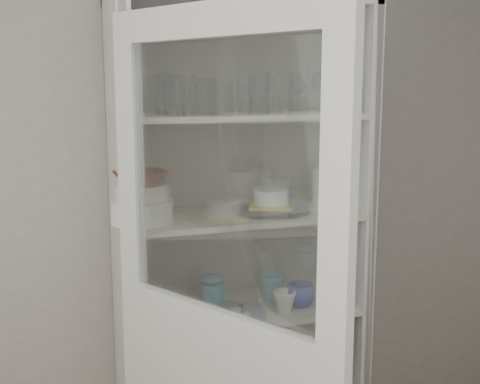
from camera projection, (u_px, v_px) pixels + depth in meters
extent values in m
cube|color=#99958F|center=(179.00, 196.00, 2.59)|extent=(3.60, 0.02, 2.60)
cube|color=#B9BAAF|center=(122.00, 274.00, 2.33)|extent=(0.03, 0.45, 2.10)
cube|color=#B9BAAF|center=(344.00, 252.00, 2.64)|extent=(0.03, 0.45, 2.10)
cube|color=gray|center=(225.00, 249.00, 2.68)|extent=(1.00, 0.03, 2.10)
cube|color=#B9BAAF|center=(240.00, 2.00, 2.31)|extent=(1.00, 0.45, 0.03)
cube|color=beige|center=(241.00, 309.00, 2.51)|extent=(0.94, 0.42, 0.02)
cube|color=beige|center=(241.00, 215.00, 2.44)|extent=(0.94, 0.42, 0.02)
cube|color=beige|center=(241.00, 116.00, 2.37)|extent=(0.94, 0.42, 0.02)
cube|color=#B9BAAF|center=(218.00, 19.00, 1.67)|extent=(0.48, 0.80, 0.10)
cube|color=#B9BAAF|center=(131.00, 167.00, 2.01)|extent=(0.08, 0.10, 0.80)
cube|color=#B9BAAF|center=(338.00, 195.00, 1.48)|extent=(0.08, 0.10, 0.80)
cube|color=silver|center=(219.00, 179.00, 1.74)|extent=(0.37, 0.63, 0.78)
cylinder|color=silver|center=(185.00, 96.00, 2.18)|extent=(0.09, 0.09, 0.14)
cylinder|color=silver|center=(175.00, 95.00, 2.16)|extent=(0.09, 0.09, 0.15)
cylinder|color=silver|center=(207.00, 97.00, 2.19)|extent=(0.07, 0.07, 0.14)
cylinder|color=silver|center=(225.00, 98.00, 2.21)|extent=(0.08, 0.08, 0.12)
cylinder|color=silver|center=(259.00, 94.00, 2.23)|extent=(0.10, 0.10, 0.15)
cylinder|color=silver|center=(345.00, 93.00, 2.35)|extent=(0.10, 0.10, 0.16)
cylinder|color=silver|center=(349.00, 94.00, 2.38)|extent=(0.09, 0.09, 0.15)
cylinder|color=silver|center=(163.00, 95.00, 2.28)|extent=(0.10, 0.10, 0.15)
cylinder|color=silver|center=(198.00, 97.00, 2.34)|extent=(0.07, 0.07, 0.13)
cylinder|color=silver|center=(247.00, 94.00, 2.36)|extent=(0.09, 0.09, 0.15)
cylinder|color=silver|center=(274.00, 96.00, 2.39)|extent=(0.07, 0.07, 0.14)
cylinder|color=white|center=(142.00, 211.00, 2.26)|extent=(0.23, 0.23, 0.08)
cylinder|color=white|center=(143.00, 199.00, 2.43)|extent=(0.23, 0.23, 0.11)
cylinder|color=#F1E5CF|center=(141.00, 192.00, 2.24)|extent=(0.26, 0.26, 0.06)
imported|color=maroon|center=(141.00, 178.00, 2.23)|extent=(0.22, 0.22, 0.05)
cylinder|color=silver|center=(271.00, 209.00, 2.46)|extent=(0.43, 0.43, 0.02)
cube|color=gold|center=(271.00, 206.00, 2.46)|extent=(0.22, 0.22, 0.01)
cylinder|color=white|center=(271.00, 197.00, 2.45)|extent=(0.15, 0.15, 0.06)
cylinder|color=silver|center=(328.00, 186.00, 2.59)|extent=(0.13, 0.13, 0.16)
imported|color=navy|center=(301.00, 295.00, 2.50)|extent=(0.15, 0.15, 0.10)
imported|color=teal|center=(272.00, 286.00, 2.60)|extent=(0.14, 0.14, 0.11)
imported|color=white|center=(285.00, 301.00, 2.44)|extent=(0.11, 0.11, 0.09)
cylinder|color=teal|center=(212.00, 294.00, 2.51)|extent=(0.10, 0.10, 0.10)
ellipsoid|color=teal|center=(212.00, 281.00, 2.50)|extent=(0.10, 0.10, 0.02)
cylinder|color=#AFAFAF|center=(227.00, 310.00, 2.41)|extent=(0.10, 0.10, 0.04)
cylinder|color=white|center=(149.00, 298.00, 2.43)|extent=(0.10, 0.10, 0.12)
cube|color=#B2B2B2|center=(295.00, 379.00, 2.66)|extent=(0.20, 0.16, 0.05)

